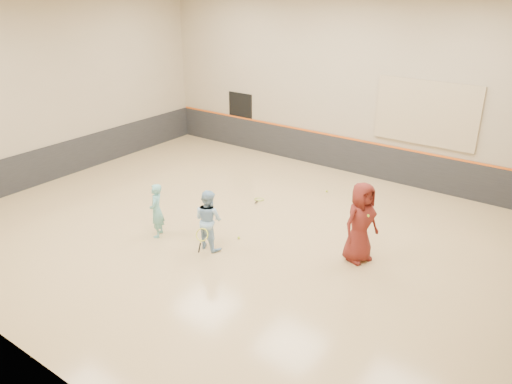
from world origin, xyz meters
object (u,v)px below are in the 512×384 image
Objects in this scene: girl at (157,211)px; young_man at (361,222)px; spare_racket at (259,198)px; instructor at (208,219)px.

young_man is at bearing 83.12° from girl.
young_man reaches higher than girl.
girl is at bearing 132.72° from young_man.
young_man is 2.98× the size of spare_racket.
young_man is 4.38m from spare_racket.
girl is at bearing -103.42° from spare_racket.
girl reaches higher than spare_racket.
spare_racket is at bearing 137.13° from girl.
young_man is at bearing -19.94° from spare_racket.
instructor is 2.34× the size of spare_racket.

